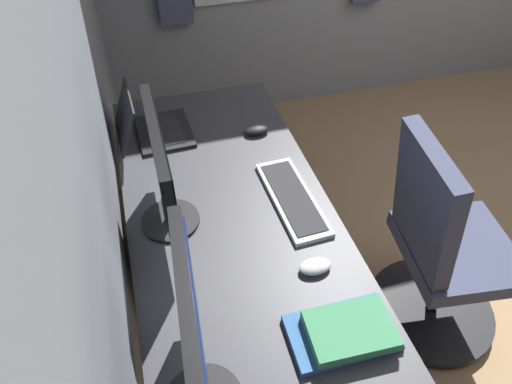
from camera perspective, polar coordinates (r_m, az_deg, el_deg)
wall_back at (r=1.09m, az=-23.91°, el=6.11°), size 4.46×0.10×2.60m
desk at (r=1.58m, az=-1.76°, el=-7.95°), size 1.94×0.71×0.73m
drawer_pedestal at (r=1.89m, az=-3.20°, el=-11.65°), size 0.40×0.51×0.69m
monitor_primary at (r=1.04m, az=-7.41°, el=-19.22°), size 0.53×0.20×0.44m
monitor_secondary at (r=1.46m, az=-11.48°, el=2.55°), size 0.49×0.20×0.40m
laptop_leftmost at (r=1.98m, az=-13.08°, el=7.95°), size 0.29×0.31×0.21m
keyboard_main at (r=1.66m, az=4.52°, el=-0.75°), size 0.42×0.16×0.02m
mouse_main at (r=1.46m, az=7.31°, el=-9.06°), size 0.06×0.10×0.03m
mouse_spare at (r=1.96m, az=0.05°, el=7.62°), size 0.06×0.10×0.03m
book_stack_near at (r=1.34m, az=11.02°, el=-16.50°), size 0.19×0.30×0.06m
office_chair at (r=1.99m, az=21.68°, el=-7.01°), size 0.56×0.58×0.97m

